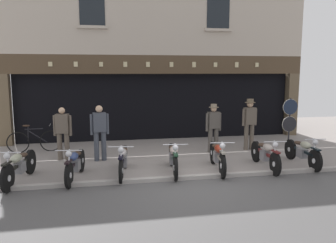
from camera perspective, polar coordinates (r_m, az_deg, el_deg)
ground at (r=7.75m, az=6.08°, el=-12.30°), size 23.79×22.00×0.18m
shop_facade at (r=15.07m, az=-2.62°, el=5.06°), size 12.09×4.42×6.84m
motorcycle_far_left at (r=9.08m, az=-23.74°, el=-6.79°), size 0.62×2.04×0.92m
motorcycle_left at (r=8.86m, az=-15.36°, el=-6.82°), size 0.62×1.93×0.90m
motorcycle_center_left at (r=8.98m, az=-7.56°, el=-6.34°), size 0.62×1.98×0.91m
motorcycle_center at (r=9.10m, az=0.89°, el=-6.02°), size 0.62×2.01×0.92m
motorcycle_center_right at (r=9.39m, az=8.34°, el=-5.64°), size 0.62×2.03×0.93m
motorcycle_right at (r=9.88m, az=16.06°, el=-5.24°), size 0.62×2.02×0.91m
motorcycle_far_right at (r=10.53m, az=21.69°, el=-4.68°), size 0.62×1.99×0.90m
salesman_left at (r=10.84m, az=-17.28°, el=-1.54°), size 0.55×0.28×1.61m
shopkeeper_center at (r=10.41m, az=-11.42°, el=-1.45°), size 0.55×0.27×1.69m
salesman_right at (r=11.39m, az=7.64°, el=-0.72°), size 0.55×0.33×1.63m
assistant_far_right at (r=11.97m, az=13.53°, el=0.03°), size 0.56×0.37×1.76m
tyre_sign_pole at (r=13.45m, az=19.79°, el=0.85°), size 0.59×0.06×1.71m
advert_board_near at (r=13.35m, az=-11.93°, el=3.88°), size 0.72×0.03×0.98m
advert_board_far at (r=13.42m, az=-16.47°, el=3.81°), size 0.66×0.03×1.11m
leaning_bicycle at (r=12.28m, az=-21.56°, el=-3.02°), size 1.76×0.50×0.95m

